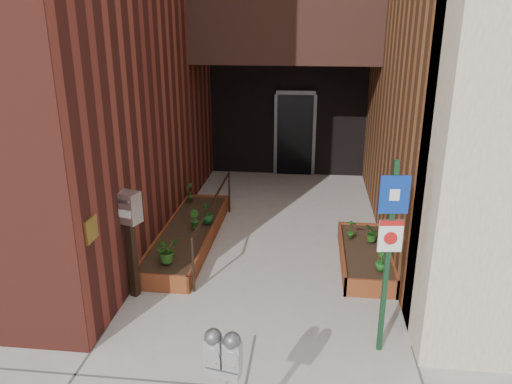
% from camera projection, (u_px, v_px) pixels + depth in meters
% --- Properties ---
extents(ground, '(80.00, 80.00, 0.00)m').
position_uv_depth(ground, '(255.00, 335.00, 6.53)').
color(ground, '#9E9991').
rests_on(ground, ground).
extents(planter_left, '(0.90, 3.60, 0.30)m').
position_uv_depth(planter_left, '(189.00, 236.00, 9.18)').
color(planter_left, brown).
rests_on(planter_left, ground).
extents(planter_right, '(0.80, 2.20, 0.30)m').
position_uv_depth(planter_right, '(365.00, 257.00, 8.38)').
color(planter_right, brown).
rests_on(planter_right, ground).
extents(handrail, '(0.04, 3.34, 0.90)m').
position_uv_depth(handrail, '(214.00, 207.00, 8.88)').
color(handrail, black).
rests_on(handrail, ground).
extents(parking_meter, '(0.34, 0.18, 1.46)m').
position_uv_depth(parking_meter, '(223.00, 364.00, 4.27)').
color(parking_meter, '#A8A7AA').
rests_on(parking_meter, ground).
extents(sign_post, '(0.34, 0.09, 2.46)m').
position_uv_depth(sign_post, '(390.00, 240.00, 5.75)').
color(sign_post, '#14381E').
rests_on(sign_post, ground).
extents(payment_dropbox, '(0.38, 0.33, 1.64)m').
position_uv_depth(payment_dropbox, '(129.00, 222.00, 7.09)').
color(payment_dropbox, black).
rests_on(payment_dropbox, ground).
extents(shrub_left_a, '(0.52, 0.52, 0.41)m').
position_uv_depth(shrub_left_a, '(167.00, 250.00, 7.79)').
color(shrub_left_a, '#2C611B').
rests_on(shrub_left_a, planter_left).
extents(shrub_left_b, '(0.26, 0.26, 0.33)m').
position_uv_depth(shrub_left_b, '(194.00, 219.00, 9.07)').
color(shrub_left_b, '#205C1A').
rests_on(shrub_left_b, planter_left).
extents(shrub_left_c, '(0.25, 0.25, 0.40)m').
position_uv_depth(shrub_left_c, '(207.00, 213.00, 9.29)').
color(shrub_left_c, '#18561C').
rests_on(shrub_left_c, planter_left).
extents(shrub_left_d, '(0.29, 0.29, 0.41)m').
position_uv_depth(shrub_left_d, '(190.00, 192.00, 10.39)').
color(shrub_left_d, '#225016').
rests_on(shrub_left_d, planter_left).
extents(shrub_right_a, '(0.24, 0.24, 0.31)m').
position_uv_depth(shrub_right_a, '(381.00, 261.00, 7.55)').
color(shrub_right_a, '#1D5F1B').
rests_on(shrub_right_a, planter_right).
extents(shrub_right_b, '(0.23, 0.23, 0.35)m').
position_uv_depth(shrub_right_b, '(351.00, 229.00, 8.64)').
color(shrub_right_b, '#21621C').
rests_on(shrub_right_b, planter_right).
extents(shrub_right_c, '(0.29, 0.29, 0.31)m').
position_uv_depth(shrub_right_c, '(372.00, 233.00, 8.51)').
color(shrub_right_c, '#205317').
rests_on(shrub_right_c, planter_right).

